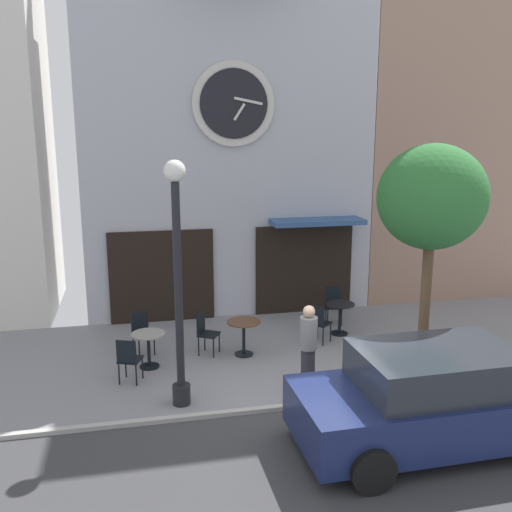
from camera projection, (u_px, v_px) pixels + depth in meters
ground_plane at (322, 413)px, 9.90m from camera, size 24.41×10.79×0.13m
clock_building at (225, 113)px, 14.96m from camera, size 7.33×3.81×9.95m
neighbor_building_right at (459, 60)px, 16.94m from camera, size 6.91×4.27×13.37m
street_lamp at (178, 286)px, 9.69m from camera, size 0.36×0.36×4.27m
street_tree at (432, 199)px, 10.61m from camera, size 2.07×1.86×4.50m
cafe_table_leftmost at (149, 344)px, 11.60m from camera, size 0.68×0.68×0.73m
cafe_table_center_left at (244, 331)px, 12.22m from camera, size 0.72×0.72×0.76m
cafe_table_rightmost at (340, 313)px, 13.46m from camera, size 0.68×0.68×0.75m
cafe_chair_curbside at (333, 302)px, 14.23m from camera, size 0.47×0.47×0.90m
cafe_chair_corner at (129, 357)px, 10.85m from camera, size 0.52×0.52×0.90m
cafe_chair_near_tree at (205, 330)px, 12.28m from camera, size 0.55×0.55×0.90m
cafe_chair_right_end at (319, 321)px, 12.88m from camera, size 0.56×0.56×0.90m
cafe_chair_mid_row at (142, 330)px, 12.32m from camera, size 0.52×0.52×0.90m
pedestrian_grey at (308, 348)px, 10.42m from camera, size 0.45×0.45×1.67m
parked_car_navy at (435, 398)px, 8.73m from camera, size 4.33×2.08×1.55m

